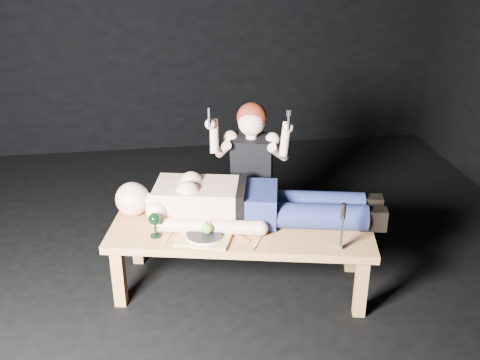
{
  "coord_description": "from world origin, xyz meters",
  "views": [
    {
      "loc": [
        -0.32,
        -3.22,
        2.23
      ],
      "look_at": [
        0.14,
        -0.04,
        0.75
      ],
      "focal_mm": 42.93,
      "sensor_mm": 36.0,
      "label": 1
    }
  ],
  "objects": [
    {
      "name": "ground",
      "position": [
        0.0,
        0.0,
        0.0
      ],
      "size": [
        5.0,
        5.0,
        0.0
      ],
      "primitive_type": "plane",
      "color": "black",
      "rests_on": "ground"
    },
    {
      "name": "back_wall",
      "position": [
        0.0,
        2.5,
        1.5
      ],
      "size": [
        5.0,
        0.0,
        5.0
      ],
      "primitive_type": "plane",
      "rotation": [
        1.57,
        0.0,
        0.0
      ],
      "color": "black",
      "rests_on": "ground"
    },
    {
      "name": "table",
      "position": [
        0.14,
        -0.09,
        0.23
      ],
      "size": [
        1.74,
        0.95,
        0.45
      ],
      "primitive_type": "cube",
      "rotation": [
        0.0,
        0.0,
        -0.21
      ],
      "color": "tan",
      "rests_on": "ground"
    },
    {
      "name": "lying_man",
      "position": [
        0.21,
        0.0,
        0.59
      ],
      "size": [
        1.84,
        0.9,
        0.28
      ],
      "primitive_type": null,
      "rotation": [
        0.0,
        0.0,
        -0.21
      ],
      "color": "beige",
      "rests_on": "table"
    },
    {
      "name": "kneeling_woman",
      "position": [
        0.3,
        0.44,
        0.57
      ],
      "size": [
        0.77,
        0.82,
        1.15
      ],
      "primitive_type": null,
      "rotation": [
        0.0,
        0.0,
        -0.27
      ],
      "color": "black",
      "rests_on": "ground"
    },
    {
      "name": "serving_tray",
      "position": [
        -0.11,
        -0.22,
        0.46
      ],
      "size": [
        0.38,
        0.32,
        0.02
      ],
      "primitive_type": "cube",
      "rotation": [
        0.0,
        0.0,
        -0.34
      ],
      "color": "tan",
      "rests_on": "table"
    },
    {
      "name": "plate",
      "position": [
        -0.11,
        -0.22,
        0.48
      ],
      "size": [
        0.27,
        0.27,
        0.02
      ],
      "primitive_type": "cylinder",
      "rotation": [
        0.0,
        0.0,
        -0.34
      ],
      "color": "white",
      "rests_on": "serving_tray"
    },
    {
      "name": "apple",
      "position": [
        -0.09,
        -0.21,
        0.52
      ],
      "size": [
        0.07,
        0.07,
        0.07
      ],
      "primitive_type": "sphere",
      "color": "#4CA120",
      "rests_on": "plate"
    },
    {
      "name": "goblet",
      "position": [
        -0.4,
        -0.14,
        0.53
      ],
      "size": [
        0.09,
        0.09,
        0.16
      ],
      "primitive_type": null,
      "rotation": [
        0.0,
        0.0,
        -0.21
      ],
      "color": "black",
      "rests_on": "table"
    },
    {
      "name": "fork_flat",
      "position": [
        -0.32,
        -0.16,
        0.45
      ],
      "size": [
        0.09,
        0.16,
        0.01
      ],
      "primitive_type": "cube",
      "rotation": [
        0.0,
        0.0,
        -0.46
      ],
      "color": "#B2B2B7",
      "rests_on": "table"
    },
    {
      "name": "knife_flat",
      "position": [
        0.2,
        -0.32,
        0.45
      ],
      "size": [
        0.09,
        0.16,
        0.01
      ],
      "primitive_type": "cube",
      "rotation": [
        0.0,
        0.0,
        -0.46
      ],
      "color": "#B2B2B7",
      "rests_on": "table"
    },
    {
      "name": "spoon_flat",
      "position": [
        0.12,
        -0.21,
        0.45
      ],
      "size": [
        0.08,
        0.17,
        0.01
      ],
      "primitive_type": "cube",
      "rotation": [
        0.0,
        0.0,
        0.4
      ],
      "color": "#B2B2B7",
      "rests_on": "table"
    },
    {
      "name": "carving_knife",
      "position": [
        0.67,
        -0.44,
        0.6
      ],
      "size": [
        0.05,
        0.05,
        0.3
      ],
      "primitive_type": null,
      "rotation": [
        0.0,
        0.0,
        -0.21
      ],
      "color": "#B2B2B7",
      "rests_on": "table"
    }
  ]
}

